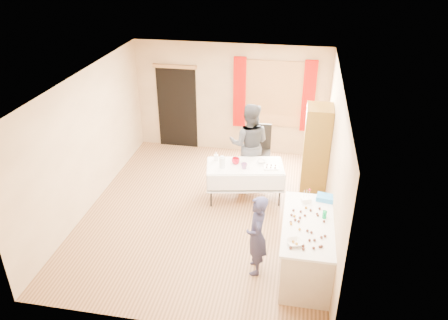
% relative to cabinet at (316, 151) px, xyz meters
% --- Properties ---
extents(floor, '(4.50, 5.50, 0.02)m').
position_rel_cabinet_xyz_m(floor, '(-1.99, -1.13, -0.94)').
color(floor, '#9E7047').
rests_on(floor, ground).
extents(ceiling, '(4.50, 5.50, 0.02)m').
position_rel_cabinet_xyz_m(ceiling, '(-1.99, -1.13, 1.68)').
color(ceiling, white).
rests_on(ceiling, floor).
extents(wall_back, '(4.50, 0.02, 2.60)m').
position_rel_cabinet_xyz_m(wall_back, '(-1.99, 1.63, 0.37)').
color(wall_back, tan).
rests_on(wall_back, floor).
extents(wall_front, '(4.50, 0.02, 2.60)m').
position_rel_cabinet_xyz_m(wall_front, '(-1.99, -3.89, 0.37)').
color(wall_front, tan).
rests_on(wall_front, floor).
extents(wall_left, '(0.02, 5.50, 2.60)m').
position_rel_cabinet_xyz_m(wall_left, '(-4.25, -1.13, 0.37)').
color(wall_left, tan).
rests_on(wall_left, floor).
extents(wall_right, '(0.02, 5.50, 2.60)m').
position_rel_cabinet_xyz_m(wall_right, '(0.27, -1.13, 0.37)').
color(wall_right, tan).
rests_on(wall_right, floor).
extents(window_frame, '(1.32, 0.06, 1.52)m').
position_rel_cabinet_xyz_m(window_frame, '(-0.99, 1.59, 0.57)').
color(window_frame, olive).
rests_on(window_frame, wall_back).
extents(window_pane, '(1.20, 0.02, 1.40)m').
position_rel_cabinet_xyz_m(window_pane, '(-0.99, 1.58, 0.57)').
color(window_pane, white).
rests_on(window_pane, wall_back).
extents(curtain_left, '(0.28, 0.06, 1.65)m').
position_rel_cabinet_xyz_m(curtain_left, '(-1.77, 1.54, 0.57)').
color(curtain_left, '#B00801').
rests_on(curtain_left, wall_back).
extents(curtain_right, '(0.28, 0.06, 1.65)m').
position_rel_cabinet_xyz_m(curtain_right, '(-0.21, 1.54, 0.57)').
color(curtain_right, '#B00801').
rests_on(curtain_right, wall_back).
extents(doorway, '(0.95, 0.04, 2.00)m').
position_rel_cabinet_xyz_m(doorway, '(-3.29, 1.60, 0.07)').
color(doorway, black).
rests_on(doorway, floor).
extents(door_lintel, '(1.05, 0.06, 0.08)m').
position_rel_cabinet_xyz_m(door_lintel, '(-3.29, 1.57, 1.09)').
color(door_lintel, olive).
rests_on(door_lintel, wall_back).
extents(cabinet, '(0.50, 0.60, 1.85)m').
position_rel_cabinet_xyz_m(cabinet, '(0.00, 0.00, 0.00)').
color(cabinet, brown).
rests_on(cabinet, floor).
extents(counter, '(0.80, 1.68, 0.91)m').
position_rel_cabinet_xyz_m(counter, '(-0.10, -2.44, -0.47)').
color(counter, '#C0B19A').
rests_on(counter, floor).
extents(party_table, '(1.61, 1.03, 0.75)m').
position_rel_cabinet_xyz_m(party_table, '(-1.34, -0.51, -0.48)').
color(party_table, black).
rests_on(party_table, floor).
extents(chair, '(0.48, 0.48, 1.10)m').
position_rel_cabinet_xyz_m(chair, '(-1.16, 0.58, -0.60)').
color(chair, black).
rests_on(chair, floor).
extents(girl, '(0.58, 0.46, 1.35)m').
position_rel_cabinet_xyz_m(girl, '(-0.87, -2.57, -0.25)').
color(girl, '#1E1E3E').
rests_on(girl, floor).
extents(woman, '(0.89, 0.71, 1.76)m').
position_rel_cabinet_xyz_m(woman, '(-1.35, 0.16, -0.05)').
color(woman, black).
rests_on(woman, floor).
extents(soda_can, '(0.08, 0.08, 0.12)m').
position_rel_cabinet_xyz_m(soda_can, '(0.12, -2.26, 0.04)').
color(soda_can, '#068C42').
rests_on(soda_can, counter).
extents(mixing_bowl, '(0.37, 0.37, 0.05)m').
position_rel_cabinet_xyz_m(mixing_bowl, '(-0.30, -2.98, 0.01)').
color(mixing_bowl, white).
rests_on(mixing_bowl, counter).
extents(foam_block, '(0.18, 0.15, 0.08)m').
position_rel_cabinet_xyz_m(foam_block, '(-0.17, -1.88, 0.02)').
color(foam_block, white).
rests_on(foam_block, counter).
extents(blue_basket, '(0.33, 0.25, 0.08)m').
position_rel_cabinet_xyz_m(blue_basket, '(0.15, -1.75, 0.02)').
color(blue_basket, '#2982CD').
rests_on(blue_basket, counter).
extents(pitcher, '(0.15, 0.15, 0.22)m').
position_rel_cabinet_xyz_m(pitcher, '(-1.76, -0.69, -0.07)').
color(pitcher, silver).
rests_on(pitcher, party_table).
extents(cup_red, '(0.28, 0.28, 0.12)m').
position_rel_cabinet_xyz_m(cup_red, '(-1.53, -0.49, -0.12)').
color(cup_red, '#B60519').
rests_on(cup_red, party_table).
extents(cup_rainbow, '(0.19, 0.19, 0.11)m').
position_rel_cabinet_xyz_m(cup_rainbow, '(-1.34, -0.65, -0.12)').
color(cup_rainbow, red).
rests_on(cup_rainbow, party_table).
extents(small_bowl, '(0.24, 0.24, 0.05)m').
position_rel_cabinet_xyz_m(small_bowl, '(-1.04, -0.36, -0.15)').
color(small_bowl, white).
rests_on(small_bowl, party_table).
extents(pastry_tray, '(0.32, 0.25, 0.02)m').
position_rel_cabinet_xyz_m(pastry_tray, '(-0.83, -0.54, -0.17)').
color(pastry_tray, white).
rests_on(pastry_tray, party_table).
extents(bottle, '(0.11, 0.11, 0.18)m').
position_rel_cabinet_xyz_m(bottle, '(-1.93, -0.42, -0.09)').
color(bottle, white).
rests_on(bottle, party_table).
extents(cake_balls, '(0.54, 1.09, 0.04)m').
position_rel_cabinet_xyz_m(cake_balls, '(-0.15, -2.57, 0.00)').
color(cake_balls, '#3F2314').
rests_on(cake_balls, counter).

